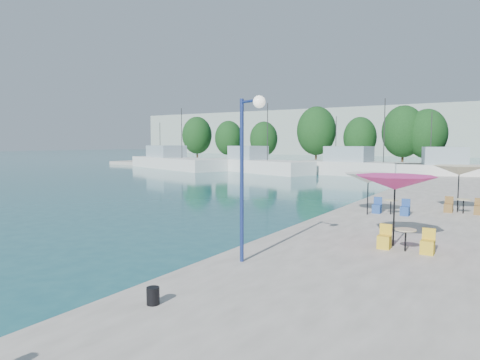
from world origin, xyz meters
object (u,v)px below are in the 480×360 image
Objects in this scene: bollard at (153,296)px; trawler_03 at (365,168)px; street_lamp at (248,149)px; trawler_02 at (257,165)px; trawler_01 at (174,162)px; umbrella_pink at (395,183)px; umbrella_cream at (459,170)px; umbrella_white at (368,178)px; trawler_04 at (462,171)px.

trawler_03 is at bearing 100.59° from bollard.
trawler_02 is at bearing 139.17° from street_lamp.
trawler_01 and trawler_02 have the same top height.
umbrella_pink is 1.08× the size of umbrella_cream.
trawler_01 reaches higher than umbrella_white.
bollard is at bearing -92.58° from umbrella_white.
trawler_02 reaches higher than street_lamp.
street_lamp is (-3.21, -4.70, 1.21)m from umbrella_pink.
trawler_03 is 49.32m from bollard.
umbrella_pink is (1.10, -38.61, 1.80)m from trawler_04.
street_lamp is at bearing -92.82° from umbrella_white.
bollard is (-4.51, -18.19, -2.03)m from umbrella_cream.
street_lamp reaches higher than umbrella_pink.
bollard is at bearing -109.16° from trawler_04.
trawler_03 is at bearing 114.14° from umbrella_cream.
trawler_04 is at bearing 91.63° from umbrella_pink.
trawler_01 is at bearing 138.68° from umbrella_pink.
trawler_04 is at bearing 87.28° from bollard.
umbrella_pink is 7.10× the size of bollard.
bollard is (40.63, -47.34, -0.27)m from trawler_01.
bollard is (-3.35, -8.68, -2.07)m from umbrella_pink.
umbrella_cream is 14.92m from street_lamp.
trawler_02 reaches higher than umbrella_white.
trawler_03 reaches higher than umbrella_cream.
trawler_03 is at bearing 106.17° from umbrella_white.
street_lamp is at bearing -26.23° from trawler_01.
trawler_01 is 59.59m from street_lamp.
street_lamp is (40.76, -43.36, 3.02)m from trawler_01.
street_lamp is at bearing 88.09° from bollard.
trawler_02 is 40.63m from umbrella_cream.
bollard is at bearing -73.75° from trawler_03.
trawler_02 is at bearing 135.18° from umbrella_cream.
bollard is at bearing -28.82° from trawler_01.
umbrella_cream is at bearing 83.00° from umbrella_pink.
street_lamp is at bearing -124.37° from umbrella_pink.
trawler_03 is 7.51× the size of umbrella_white.
trawler_01 is 1.18× the size of trawler_03.
trawler_04 reaches higher than street_lamp.
umbrella_cream is at bearing -24.34° from trawler_02.
umbrella_cream reaches higher than umbrella_white.
umbrella_white is (41.30, -32.43, 1.41)m from trawler_01.
trawler_03 is at bearing 26.79° from trawler_02.
trawler_04 is at bearing 20.47° from trawler_01.
bollard is (-2.25, -47.28, -0.27)m from trawler_04.
trawler_01 is 16.36m from trawler_02.
bollard is at bearing -103.94° from umbrella_cream.
umbrella_pink is at bearing -66.77° from umbrella_white.
street_lamp is (24.41, -42.82, 3.02)m from trawler_02.
trawler_04 reaches higher than bollard.
trawler_02 is at bearing 164.61° from trawler_04.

